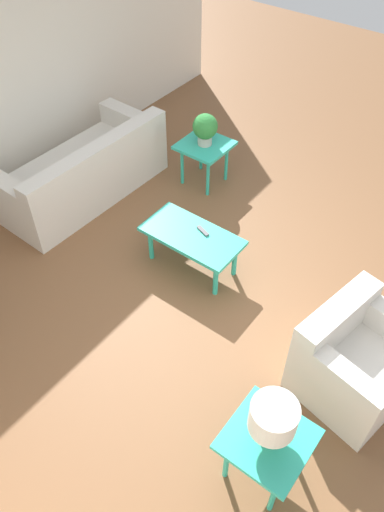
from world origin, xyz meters
name	(u,v)px	position (x,y,z in m)	size (l,w,h in m)	color
ground_plane	(229,290)	(0.00, 0.00, 0.00)	(14.00, 14.00, 0.00)	brown
sofa	(84,173)	(2.22, -0.24, 0.29)	(0.99, 2.04, 0.79)	silver
armchair	(354,360)	(-1.36, 0.25, 0.33)	(0.93, 1.00, 0.80)	silver
coffee_table	(192,239)	(0.49, -0.05, 0.38)	(0.99, 0.50, 0.44)	#2DB79E
side_table_plant	(205,149)	(1.24, -1.28, 0.46)	(0.56, 0.56, 0.53)	#2DB79E
side_table_lamp	(267,443)	(-1.18, 1.31, 0.46)	(0.56, 0.56, 0.53)	#2DB79E
potted_plant	(205,128)	(1.24, -1.28, 0.74)	(0.29, 0.29, 0.37)	#B2ADA3
table_lamp	(273,419)	(-1.18, 1.31, 0.80)	(0.31, 0.31, 0.41)	#997F4C
remote_control	(203,231)	(0.43, -0.14, 0.45)	(0.16, 0.09, 0.02)	#4C4C51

